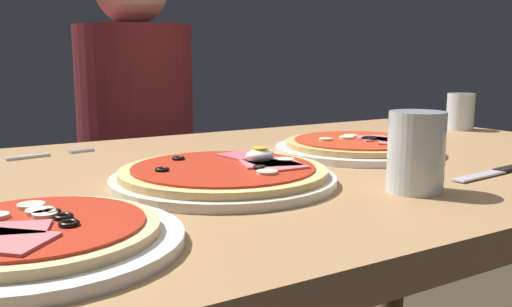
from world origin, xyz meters
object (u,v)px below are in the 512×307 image
Objects in this scene: water_glass_far at (460,114)px; fork at (44,155)px; water_glass_near at (418,157)px; pizza_across_left at (358,146)px; pizza_foreground at (225,175)px; dining_table at (301,223)px; pizza_across_right at (36,237)px; knife at (500,171)px; diner_person at (138,176)px.

fork is (-0.93, 0.14, -0.04)m from water_glass_far.
pizza_across_left is at bearing 62.87° from water_glass_near.
pizza_across_left is 0.45m from water_glass_far.
water_glass_near is at bearing -41.15° from pizza_foreground.
dining_table is 8.18× the size of fork.
knife is (0.66, -0.01, -0.01)m from pizza_across_right.
water_glass_far is (0.76, 0.22, 0.03)m from pizza_foreground.
water_glass_near reaches higher than water_glass_far.
knife is at bearing 102.44° from diner_person.
water_glass_near is at bearing -117.13° from pizza_across_left.
fork is at bearing 142.15° from dining_table.
water_glass_near is (-0.14, -0.27, 0.03)m from pizza_across_left.
dining_table is at bearing 90.84° from water_glass_near.
diner_person is (-0.22, 1.00, -0.16)m from knife.
dining_table is at bearing 25.80° from pizza_across_right.
water_glass_near is 0.64m from fork.
pizza_foreground is 3.57× the size of water_glass_far.
fork is at bearing 124.60° from water_glass_near.
pizza_across_right reaches higher than dining_table.
diner_person is (-0.02, 0.76, -0.05)m from dining_table.
water_glass_near is (0.47, -0.02, 0.03)m from pizza_across_right.
diner_person is at bearing 102.44° from knife.
pizza_foreground is at bearing 78.55° from diner_person.
pizza_across_right is at bearing -158.06° from pizza_across_left.
pizza_across_right reaches higher than knife.
pizza_across_left is at bearing -27.56° from fork.
water_glass_near reaches higher than dining_table.
pizza_across_left is at bearing 103.50° from knife.
dining_table is at bearing -172.31° from pizza_across_left.
pizza_foreground is 0.31m from pizza_across_right.
pizza_across_right is (-0.46, -0.22, 0.12)m from dining_table.
water_glass_near reaches higher than fork.
water_glass_far is 0.95m from fork.
pizza_across_right is 1.38× the size of knife.
dining_table is 0.18m from pizza_across_left.
diner_person reaches higher than pizza_foreground.
pizza_across_left is 0.56m from fork.
knife is at bearing -21.54° from pizza_foreground.
pizza_across_left is 0.26m from knife.
pizza_foreground is at bearing 158.46° from knife.
water_glass_near is at bearing -89.16° from dining_table.
diner_person is at bearing 91.31° from water_glass_near.
water_glass_near is at bearing -145.67° from water_glass_far.
water_glass_near is at bearing -55.40° from fork.
pizza_across_right is 0.23× the size of diner_person.
pizza_across_left is (0.33, 0.10, -0.00)m from pizza_foreground.
knife is (0.20, 0.02, -0.04)m from water_glass_near.
water_glass_near reaches higher than pizza_foreground.
water_glass_near is 0.20m from knife.
diner_person is (-0.59, 0.62, -0.20)m from water_glass_far.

